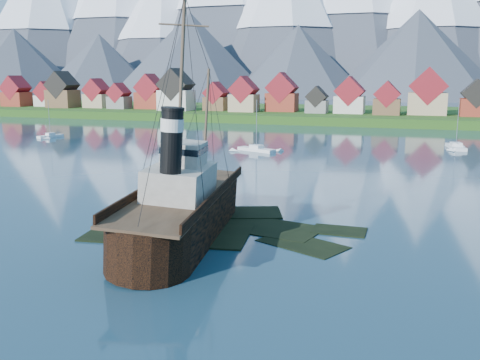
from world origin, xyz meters
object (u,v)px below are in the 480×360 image
(tugboat_wreck, at_px, (188,205))
(sailboat_b, at_px, (50,136))
(sailboat_e, at_px, (456,148))
(sailboat_c, at_px, (256,150))

(tugboat_wreck, xyz_separation_m, sailboat_b, (-74.65, 73.44, -3.03))
(sailboat_e, bearing_deg, tugboat_wreck, -121.49)
(sailboat_b, bearing_deg, sailboat_e, 22.71)
(tugboat_wreck, distance_m, sailboat_b, 104.76)
(tugboat_wreck, bearing_deg, sailboat_b, 127.08)
(sailboat_b, bearing_deg, tugboat_wreck, -27.59)
(sailboat_b, height_order, sailboat_c, sailboat_c)
(tugboat_wreck, height_order, sailboat_b, tugboat_wreck)
(tugboat_wreck, xyz_separation_m, sailboat_e, (33.01, 84.31, -3.03))
(sailboat_e, bearing_deg, sailboat_c, -166.59)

